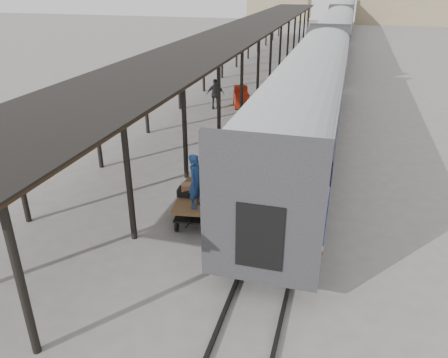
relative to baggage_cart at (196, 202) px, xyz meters
name	(u,v)px	position (x,y,z in m)	size (l,w,h in m)	color
ground	(193,215)	(-0.20, 0.20, -0.65)	(160.00, 160.00, 0.00)	slate
train	(335,34)	(2.99, 33.99, 2.04)	(3.45, 76.01, 4.01)	silver
canopy	(249,28)	(-3.60, 24.20, 3.36)	(4.90, 64.30, 4.15)	#422B19
rails	(332,60)	(3.00, 34.20, -0.59)	(1.54, 150.00, 0.12)	black
building_far	(409,0)	(13.80, 78.20, 3.35)	(18.00, 10.00, 8.00)	tan
building_left	(280,3)	(-10.20, 82.20, 2.35)	(12.00, 8.00, 6.00)	tan
baggage_cart	(196,202)	(0.00, 0.00, 0.00)	(1.58, 2.55, 0.86)	brown
suitcase_stack	(195,188)	(-0.15, 0.31, 0.38)	(1.19, 1.19, 0.44)	#323234
luggage_tug	(241,98)	(-1.93, 14.67, -0.04)	(1.36, 1.72, 1.32)	#9A1F0E
porter	(196,181)	(0.25, -0.65, 1.14)	(0.68, 0.45, 1.86)	navy
pedestrian	(215,94)	(-3.43, 13.83, 0.32)	(1.13, 0.47, 1.93)	black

